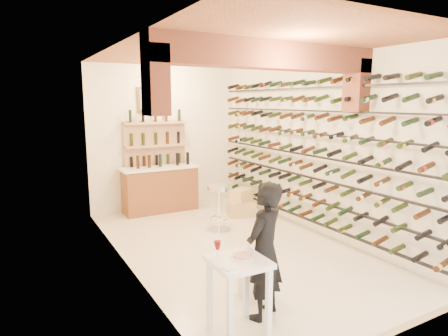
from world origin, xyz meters
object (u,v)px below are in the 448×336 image
object	(u,v)px
white_stool	(258,278)
crate_lower	(241,209)
person	(264,251)
chrome_barstool	(219,205)
tasting_table	(238,273)
wine_rack	(306,150)
back_counter	(160,188)

from	to	relation	value
white_stool	crate_lower	distance (m)	3.43
white_stool	person	xyz separation A→B (m)	(-0.22, -0.43, 0.56)
person	chrome_barstool	xyz separation A→B (m)	(0.97, 2.83, -0.27)
tasting_table	crate_lower	world-z (taller)	tasting_table
wine_rack	chrome_barstool	bearing A→B (deg)	148.82
wine_rack	tasting_table	size ratio (longest dim) A/B	5.78
wine_rack	person	world-z (taller)	wine_rack
tasting_table	person	size ratio (longest dim) A/B	0.63
chrome_barstool	crate_lower	size ratio (longest dim) A/B	1.62
back_counter	person	world-z (taller)	person
chrome_barstool	back_counter	bearing A→B (deg)	104.75
white_stool	crate_lower	size ratio (longest dim) A/B	0.82
wine_rack	tasting_table	bearing A→B (deg)	-141.85
tasting_table	chrome_barstool	size ratio (longest dim) A/B	1.12
person	crate_lower	world-z (taller)	person
person	crate_lower	bearing A→B (deg)	-143.96
white_stool	crate_lower	world-z (taller)	white_stool
tasting_table	crate_lower	distance (m)	4.26
tasting_table	crate_lower	bearing A→B (deg)	59.15
back_counter	crate_lower	size ratio (longest dim) A/B	3.14
tasting_table	back_counter	bearing A→B (deg)	80.73
tasting_table	white_stool	size ratio (longest dim) A/B	2.22
wine_rack	back_counter	xyz separation A→B (m)	(-1.83, 2.65, -1.02)
crate_lower	chrome_barstool	bearing A→B (deg)	-144.57
wine_rack	white_stool	size ratio (longest dim) A/B	12.81
tasting_table	chrome_barstool	xyz separation A→B (m)	(1.38, 2.96, -0.16)
white_stool	crate_lower	bearing A→B (deg)	61.80
back_counter	wine_rack	bearing A→B (deg)	-55.34
person	white_stool	bearing A→B (deg)	-143.09
white_stool	wine_rack	bearing A→B (deg)	37.08
crate_lower	white_stool	bearing A→B (deg)	-118.20
wine_rack	tasting_table	distance (m)	3.58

